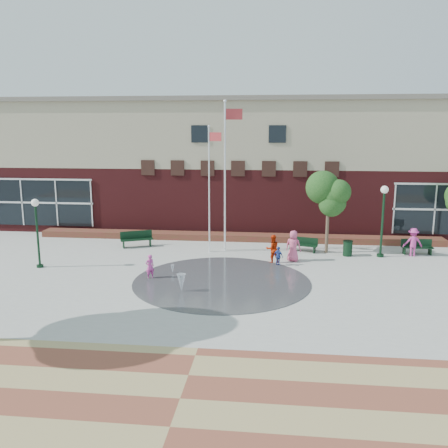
# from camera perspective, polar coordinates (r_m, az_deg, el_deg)

# --- Properties ---
(ground) EXTENTS (120.00, 120.00, 0.00)m
(ground) POSITION_cam_1_polar(r_m,az_deg,el_deg) (19.82, -1.26, -9.69)
(ground) COLOR #666056
(ground) RESTS_ON ground
(plaza_concrete) EXTENTS (46.00, 18.00, 0.01)m
(plaza_concrete) POSITION_cam_1_polar(r_m,az_deg,el_deg) (23.57, 0.00, -6.20)
(plaza_concrete) COLOR #A8A8A0
(plaza_concrete) RESTS_ON ground
(paver_band) EXTENTS (46.00, 6.00, 0.01)m
(paver_band) POSITION_cam_1_polar(r_m,az_deg,el_deg) (13.61, -5.31, -20.24)
(paver_band) COLOR brown
(paver_band) RESTS_ON ground
(splash_pad) EXTENTS (8.40, 8.40, 0.01)m
(splash_pad) POSITION_cam_1_polar(r_m,az_deg,el_deg) (22.62, -0.27, -6.96)
(splash_pad) COLOR #383A3D
(splash_pad) RESTS_ON ground
(library_building) EXTENTS (44.40, 10.40, 9.20)m
(library_building) POSITION_cam_1_polar(r_m,az_deg,el_deg) (35.98, 2.33, 7.43)
(library_building) COLOR #57191C
(library_building) RESTS_ON ground
(flower_bed) EXTENTS (26.00, 1.20, 0.40)m
(flower_bed) POSITION_cam_1_polar(r_m,az_deg,el_deg) (30.87, 1.52, -1.96)
(flower_bed) COLOR maroon
(flower_bed) RESTS_ON ground
(flagpole_left) EXTENTS (0.81, 0.36, 7.33)m
(flagpole_left) POSITION_cam_1_polar(r_m,az_deg,el_deg) (27.19, -1.73, 4.96)
(flagpole_left) COLOR white
(flagpole_left) RESTS_ON ground
(flagpole_right) EXTENTS (1.07, 0.22, 8.73)m
(flagpole_right) POSITION_cam_1_polar(r_m,az_deg,el_deg) (27.45, 0.22, 6.70)
(flagpole_right) COLOR white
(flagpole_right) RESTS_ON ground
(lamp_left) EXTENTS (0.38, 0.38, 3.63)m
(lamp_left) POSITION_cam_1_polar(r_m,az_deg,el_deg) (26.16, -21.60, -0.15)
(lamp_left) COLOR black
(lamp_left) RESTS_ON ground
(lamp_right) EXTENTS (0.43, 0.43, 4.05)m
(lamp_right) POSITION_cam_1_polar(r_m,az_deg,el_deg) (27.77, 18.58, 1.24)
(lamp_right) COLOR black
(lamp_right) RESTS_ON ground
(bench_left) EXTENTS (1.99, 1.29, 0.98)m
(bench_left) POSITION_cam_1_polar(r_m,az_deg,el_deg) (29.50, -10.44, -2.15)
(bench_left) COLOR black
(bench_left) RESTS_ON ground
(bench_mid) EXTENTS (1.77, 0.96, 0.86)m
(bench_mid) POSITION_cam_1_polar(r_m,az_deg,el_deg) (28.27, 9.44, -2.79)
(bench_mid) COLOR black
(bench_mid) RESTS_ON ground
(bench_right) EXTENTS (1.76, 0.55, 0.88)m
(bench_right) POSITION_cam_1_polar(r_m,az_deg,el_deg) (29.49, 22.19, -2.89)
(bench_right) COLOR black
(bench_right) RESTS_ON ground
(trash_can) EXTENTS (0.55, 0.55, 0.90)m
(trash_can) POSITION_cam_1_polar(r_m,az_deg,el_deg) (27.84, 14.65, -2.84)
(trash_can) COLOR black
(trash_can) RESTS_ON ground
(tree_mid) EXTENTS (2.65, 2.65, 4.48)m
(tree_mid) POSITION_cam_1_polar(r_m,az_deg,el_deg) (27.74, 12.47, 3.11)
(tree_mid) COLOR #483729
(tree_mid) RESTS_ON ground
(water_jet_a) EXTENTS (0.41, 0.41, 0.80)m
(water_jet_a) POSITION_cam_1_polar(r_m,az_deg,el_deg) (21.36, -5.13, -8.15)
(water_jet_a) COLOR white
(water_jet_a) RESTS_ON ground
(water_jet_b) EXTENTS (0.18, 0.18, 0.41)m
(water_jet_b) POSITION_cam_1_polar(r_m,az_deg,el_deg) (24.00, -6.20, -5.95)
(water_jet_b) COLOR white
(water_jet_b) RESTS_ON ground
(child_splash) EXTENTS (0.52, 0.50, 1.21)m
(child_splash) POSITION_cam_1_polar(r_m,az_deg,el_deg) (23.21, -8.91, -5.08)
(child_splash) COLOR #DE44A6
(child_splash) RESTS_ON ground
(adult_red) EXTENTS (0.90, 0.80, 1.54)m
(adult_red) POSITION_cam_1_polar(r_m,az_deg,el_deg) (25.70, 5.86, -2.99)
(adult_red) COLOR red
(adult_red) RESTS_ON ground
(adult_pink) EXTENTS (0.97, 0.78, 1.72)m
(adult_pink) POSITION_cam_1_polar(r_m,az_deg,el_deg) (26.08, 8.33, -2.63)
(adult_pink) COLOR #D9537E
(adult_pink) RESTS_ON ground
(child_blue) EXTENTS (0.63, 0.58, 1.04)m
(child_blue) POSITION_cam_1_polar(r_m,az_deg,el_deg) (25.23, 6.57, -3.87)
(child_blue) COLOR #30489F
(child_blue) RESTS_ON ground
(person_bench) EXTENTS (1.07, 0.63, 1.64)m
(person_bench) POSITION_cam_1_polar(r_m,az_deg,el_deg) (28.87, 21.77, -2.06)
(person_bench) COLOR #D13A99
(person_bench) RESTS_ON ground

